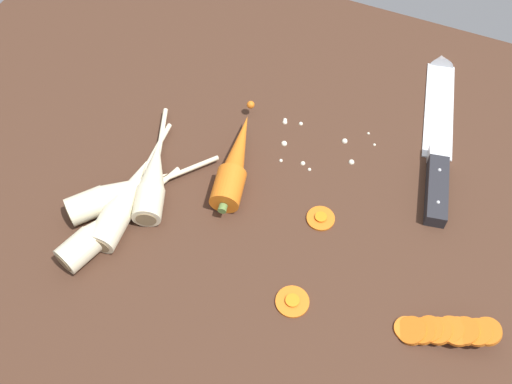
{
  "coord_description": "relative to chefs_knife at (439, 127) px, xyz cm",
  "views": [
    {
      "loc": [
        18.22,
        -44.22,
        69.01
      ],
      "look_at": [
        0.0,
        -2.0,
        1.5
      ],
      "focal_mm": 41.06,
      "sensor_mm": 36.0,
      "label": 1
    }
  ],
  "objects": [
    {
      "name": "parsnip_front",
      "position": [
        -37.94,
        -30.64,
        1.33
      ],
      "size": [
        15.94,
        18.7,
        4.0
      ],
      "color": "beige",
      "rests_on": "ground_plane"
    },
    {
      "name": "chefs_knife",
      "position": [
        0.0,
        0.0,
        0.0
      ],
      "size": [
        10.17,
        34.68,
        4.18
      ],
      "color": "silver",
      "rests_on": "ground_plane"
    },
    {
      "name": "carrot_slice_stray_mid",
      "position": [
        -11.14,
        -22.35,
        -0.29
      ],
      "size": [
        3.93,
        3.93,
        0.7
      ],
      "color": "orange",
      "rests_on": "ground_plane"
    },
    {
      "name": "carrot_slice_stray_near",
      "position": [
        -10.24,
        -35.41,
        -0.29
      ],
      "size": [
        4.32,
        4.32,
        0.7
      ],
      "color": "orange",
      "rests_on": "ground_plane"
    },
    {
      "name": "mince_crumbs",
      "position": [
        -18.53,
        -11.39,
        -0.27
      ],
      "size": [
        19.33,
        12.37,
        0.9
      ],
      "color": "silver",
      "rests_on": "ground_plane"
    },
    {
      "name": "parsnip_mid_right",
      "position": [
        -36.64,
        -31.51,
        1.33
      ],
      "size": [
        5.05,
        22.83,
        4.0
      ],
      "color": "beige",
      "rests_on": "ground_plane"
    },
    {
      "name": "ground_plane",
      "position": [
        -20.74,
        -20.66,
        -2.65
      ],
      "size": [
        120.0,
        90.0,
        4.0
      ],
      "primitive_type": "cube",
      "color": "#42281C"
    },
    {
      "name": "parsnip_mid_left",
      "position": [
        -36.93,
        -36.47,
        1.33
      ],
      "size": [
        8.4,
        20.42,
        4.0
      ],
      "color": "beige",
      "rests_on": "ground_plane"
    },
    {
      "name": "parsnip_back",
      "position": [
        -34.84,
        -26.71,
        1.33
      ],
      "size": [
        9.67,
        20.01,
        4.0
      ],
      "color": "beige",
      "rests_on": "ground_plane"
    },
    {
      "name": "whole_carrot",
      "position": [
        -25.39,
        -19.43,
        1.45
      ],
      "size": [
        7.47,
        20.11,
        4.2
      ],
      "color": "orange",
      "rests_on": "ground_plane"
    },
    {
      "name": "carrot_slice_stack",
      "position": [
        8.11,
        -32.2,
        0.82
      ],
      "size": [
        11.96,
        6.08,
        4.26
      ],
      "color": "orange",
      "rests_on": "ground_plane"
    }
  ]
}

